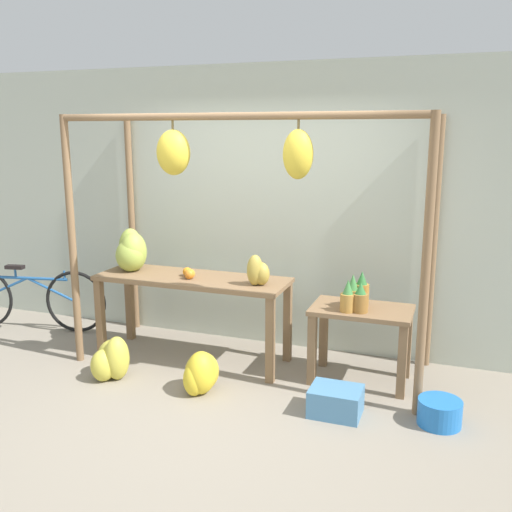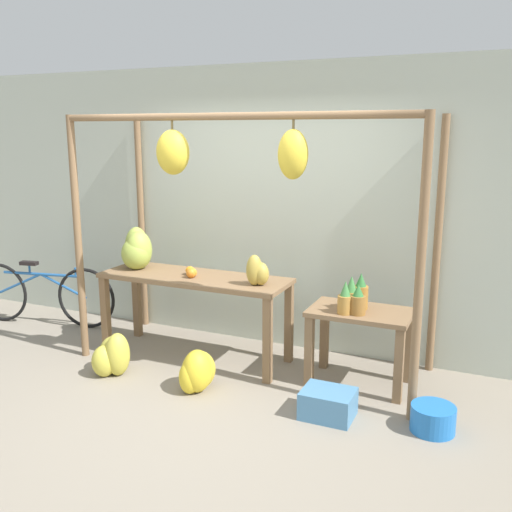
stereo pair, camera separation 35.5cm
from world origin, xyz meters
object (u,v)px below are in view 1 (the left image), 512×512
at_px(orange_pile, 189,273).
at_px(parked_bicycle, 29,298).
at_px(fruit_crate_white, 336,401).
at_px(blue_bucket, 440,412).
at_px(banana_pile_ground_left, 112,360).
at_px(banana_pile_ground_right, 200,373).
at_px(papaya_pile, 258,272).
at_px(pineapple_cluster, 356,295).
at_px(banana_pile_on_table, 132,252).

height_order(orange_pile, parked_bicycle, orange_pile).
height_order(fruit_crate_white, parked_bicycle, parked_bicycle).
bearing_deg(blue_bucket, banana_pile_ground_left, -177.47).
bearing_deg(fruit_crate_white, orange_pile, 158.66).
distance_m(banana_pile_ground_right, papaya_pile, 1.01).
bearing_deg(papaya_pile, pineapple_cluster, 3.36).
height_order(blue_bucket, papaya_pile, papaya_pile).
bearing_deg(pineapple_cluster, fruit_crate_white, -91.62).
bearing_deg(banana_pile_ground_left, papaya_pile, 26.72).
xyz_separation_m(banana_pile_ground_right, blue_bucket, (1.92, 0.12, -0.07)).
height_order(orange_pile, pineapple_cluster, pineapple_cluster).
relative_size(pineapple_cluster, blue_bucket, 0.96).
height_order(banana_pile_ground_left, papaya_pile, papaya_pile).
distance_m(banana_pile_ground_left, banana_pile_ground_right, 0.86).
height_order(pineapple_cluster, banana_pile_ground_left, pineapple_cluster).
bearing_deg(parked_bicycle, pineapple_cluster, -2.26).
distance_m(pineapple_cluster, parked_bicycle, 3.64).
distance_m(banana_pile_on_table, banana_pile_ground_left, 1.09).
xyz_separation_m(orange_pile, blue_bucket, (2.32, -0.50, -0.76)).
relative_size(banana_pile_on_table, blue_bucket, 1.28).
xyz_separation_m(pineapple_cluster, parked_bicycle, (-3.61, 0.14, -0.43)).
relative_size(orange_pile, banana_pile_ground_right, 0.48).
bearing_deg(banana_pile_ground_left, blue_bucket, 2.53).
height_order(fruit_crate_white, papaya_pile, papaya_pile).
distance_m(banana_pile_ground_left, parked_bicycle, 1.77).
distance_m(orange_pile, pineapple_cluster, 1.57).
distance_m(orange_pile, papaya_pile, 0.71).
height_order(fruit_crate_white, blue_bucket, fruit_crate_white).
distance_m(orange_pile, fruit_crate_white, 1.83).
bearing_deg(blue_bucket, orange_pile, 167.80).
relative_size(orange_pile, fruit_crate_white, 0.50).
bearing_deg(fruit_crate_white, parked_bicycle, 168.01).
bearing_deg(orange_pile, pineapple_cluster, 0.58).
bearing_deg(pineapple_cluster, banana_pile_ground_right, -151.53).
bearing_deg(banana_pile_on_table, blue_bucket, -10.78).
xyz_separation_m(orange_pile, banana_pile_ground_left, (-0.47, -0.62, -0.69)).
bearing_deg(banana_pile_on_table, parked_bicycle, 176.15).
xyz_separation_m(banana_pile_ground_left, fruit_crate_white, (2.02, 0.02, -0.06)).
distance_m(blue_bucket, parked_bicycle, 4.42).
height_order(banana_pile_ground_right, papaya_pile, papaya_pile).
relative_size(pineapple_cluster, banana_pile_ground_left, 0.66).
relative_size(banana_pile_ground_right, blue_bucket, 1.26).
relative_size(fruit_crate_white, papaya_pile, 1.42).
xyz_separation_m(banana_pile_on_table, parked_bicycle, (-1.40, 0.09, -0.64)).
distance_m(banana_pile_on_table, fruit_crate_white, 2.47).
bearing_deg(pineapple_cluster, banana_pile_on_table, 178.75).
xyz_separation_m(banana_pile_ground_left, parked_bicycle, (-1.58, 0.78, 0.19)).
bearing_deg(banana_pile_ground_right, orange_pile, 122.67).
bearing_deg(banana_pile_on_table, fruit_crate_white, -16.93).
relative_size(banana_pile_ground_right, papaya_pile, 1.48).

